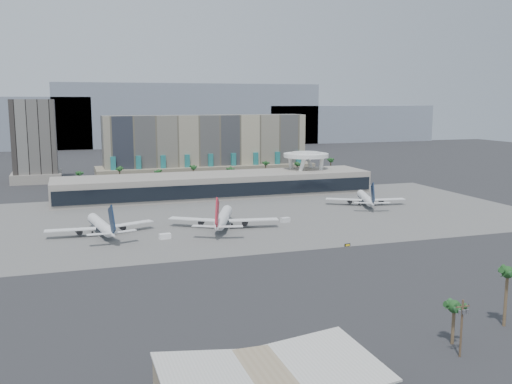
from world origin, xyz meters
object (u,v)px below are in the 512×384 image
object	(u,v)px
utility_pole	(462,323)
airliner_right	(366,198)
airliner_centre	(223,218)
airliner_left	(101,225)
taxiway_sign	(347,245)
service_vehicle_b	(285,220)
service_vehicle_a	(165,236)

from	to	relation	value
utility_pole	airliner_right	distance (m)	168.77
airliner_centre	utility_pole	bearing A→B (deg)	-62.16
airliner_left	airliner_centre	distance (m)	47.63
taxiway_sign	service_vehicle_b	bearing A→B (deg)	92.86
service_vehicle_b	taxiway_sign	distance (m)	45.40
service_vehicle_b	taxiway_sign	size ratio (longest dim) A/B	1.70
airliner_centre	taxiway_sign	xyz separation A→B (m)	(34.29, -42.53, -3.54)
service_vehicle_a	service_vehicle_b	bearing A→B (deg)	7.49
airliner_centre	service_vehicle_b	world-z (taller)	airliner_centre
airliner_left	taxiway_sign	xyz separation A→B (m)	(81.84, -45.43, -3.25)
airliner_centre	taxiway_sign	distance (m)	54.75
airliner_centre	service_vehicle_a	xyz separation A→B (m)	(-25.44, -11.24, -3.01)
airliner_right	service_vehicle_a	bearing A→B (deg)	-141.35
airliner_right	service_vehicle_b	distance (m)	57.42
airliner_centre	taxiway_sign	world-z (taller)	airliner_centre
airliner_right	taxiway_sign	xyz separation A→B (m)	(-45.76, -69.20, -3.03)
utility_pole	airliner_centre	bearing A→B (deg)	96.62
airliner_left	service_vehicle_a	size ratio (longest dim) A/B	10.11
service_vehicle_b	airliner_left	bearing A→B (deg)	165.28
taxiway_sign	utility_pole	bearing A→B (deg)	-107.63
service_vehicle_b	service_vehicle_a	bearing A→B (deg)	179.97
airliner_right	service_vehicle_b	xyz separation A→B (m)	(-51.99, -24.24, -2.54)
airliner_centre	airliner_right	distance (m)	84.38
airliner_left	airliner_centre	world-z (taller)	airliner_centre
utility_pole	taxiway_sign	size ratio (longest dim) A/B	5.23
utility_pole	airliner_centre	distance (m)	129.90
airliner_centre	service_vehicle_b	size ratio (longest dim) A/B	11.35
utility_pole	airliner_left	world-z (taller)	airliner_left
airliner_centre	service_vehicle_b	distance (m)	28.33
airliner_right	utility_pole	bearing A→B (deg)	-93.80
airliner_left	service_vehicle_b	bearing A→B (deg)	-9.38
service_vehicle_b	airliner_centre	bearing A→B (deg)	170.60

